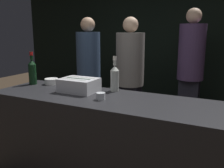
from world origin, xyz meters
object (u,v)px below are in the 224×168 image
Objects in this scene: person_in_hoodie at (89,70)px; person_grey_polo at (130,73)px; red_wine_bottle_burgundy at (32,71)px; bowl_white at (52,81)px; wine_glass at (75,78)px; white_wine_bottle at (115,77)px; candle_votive at (101,96)px; person_blond_tee at (191,67)px; ice_bin_with_bottles at (79,84)px.

person_in_hoodie is 0.66m from person_grey_polo.
person_grey_polo is (0.68, 1.16, -0.15)m from red_wine_bottle_burgundy.
bowl_white is 0.29m from wine_glass.
person_grey_polo is at bearing 104.67° from white_wine_bottle.
candle_votive is 0.05× the size of person_in_hoodie.
bowl_white is at bearing -47.50° from person_blond_tee.
person_blond_tee is (0.95, 1.46, -0.01)m from wine_glass.
bowl_white is 0.09× the size of person_in_hoodie.
ice_bin_with_bottles is 2.94× the size of wine_glass.
bowl_white is at bearing 162.39° from ice_bin_with_bottles.
bowl_white is 0.24m from red_wine_bottle_burgundy.
white_wine_bottle is 0.19× the size of person_blond_tee.
bowl_white is 0.77m from white_wine_bottle.
white_wine_bottle is 0.96× the size of red_wine_bottle_burgundy.
ice_bin_with_bottles is 0.35m from white_wine_bottle.
wine_glass is 1.52× the size of candle_votive.
red_wine_bottle_burgundy reaches higher than white_wine_bottle.
person_grey_polo is at bearing 78.49° from wine_glass.
person_grey_polo is at bearing 102.43° from candle_votive.
person_grey_polo is (0.03, 1.22, -0.08)m from ice_bin_with_bottles.
bowl_white is (-0.46, 0.15, -0.04)m from ice_bin_with_bottles.
candle_votive is 0.23× the size of white_wine_bottle.
wine_glass is 1.75m from person_blond_tee.
person_in_hoodie is (0.02, 1.13, -0.14)m from red_wine_bottle_burgundy.
candle_votive is 0.04× the size of person_blond_tee.
ice_bin_with_bottles is 0.98× the size of red_wine_bottle_burgundy.
person_in_hoodie reaches higher than white_wine_bottle.
ice_bin_with_bottles is at bearing 153.85° from candle_votive.
bowl_white is at bearing 25.74° from red_wine_bottle_burgundy.
person_in_hoodie is 0.94× the size of person_blond_tee.
bowl_white reaches higher than candle_votive.
wine_glass is at bearing -41.20° from person_blond_tee.
wine_glass is (-0.18, 0.19, 0.01)m from ice_bin_with_bottles.
candle_votive is 0.22× the size of red_wine_bottle_burgundy.
ice_bin_with_bottles is at bearing -33.19° from person_blond_tee.
person_in_hoodie reaches higher than candle_votive.
white_wine_bottle is 1.56m from person_blond_tee.
ice_bin_with_bottles is at bearing -17.61° from bowl_white.
person_in_hoodie is at bearing 114.33° from wine_glass.
bowl_white is 1.18m from person_grey_polo.
red_wine_bottle_burgundy is 1.14m from person_in_hoodie.
candle_votive is (0.33, -0.16, -0.04)m from ice_bin_with_bottles.
person_grey_polo is (0.49, 1.07, -0.04)m from bowl_white.
white_wine_bottle is at bearing -138.58° from person_in_hoodie.
person_blond_tee is 0.87m from person_grey_polo.
wine_glass is at bearing -168.84° from person_grey_polo.
candle_votive is at bearing -144.91° from person_grey_polo.
candle_votive is 1.41m from person_grey_polo.
person_grey_polo is (0.66, 0.03, -0.01)m from person_in_hoodie.
red_wine_bottle_burgundy reaches higher than ice_bin_with_bottles.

